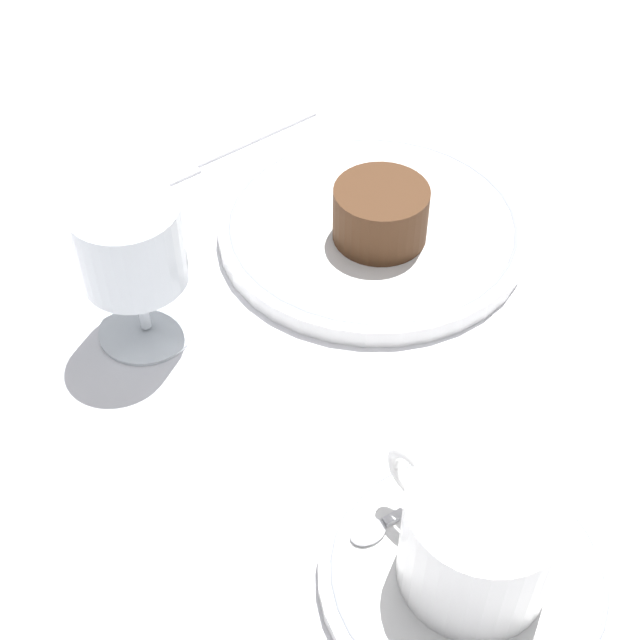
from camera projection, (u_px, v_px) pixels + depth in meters
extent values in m
plane|color=white|center=(388.00, 270.00, 0.66)|extent=(3.00, 3.00, 0.00)
cylinder|color=white|center=(372.00, 229.00, 0.68)|extent=(0.24, 0.24, 0.01)
torus|color=#999EA8|center=(373.00, 223.00, 0.68)|extent=(0.22, 0.22, 0.00)
cylinder|color=white|center=(467.00, 574.00, 0.48)|extent=(0.16, 0.16, 0.01)
torus|color=#999EA8|center=(468.00, 571.00, 0.48)|extent=(0.15, 0.15, 0.00)
cylinder|color=white|center=(479.00, 539.00, 0.45)|extent=(0.08, 0.08, 0.07)
cylinder|color=brown|center=(480.00, 535.00, 0.45)|extent=(0.07, 0.07, 0.05)
torus|color=white|center=(411.00, 474.00, 0.48)|extent=(0.04, 0.01, 0.04)
cube|color=silver|center=(448.00, 487.00, 0.51)|extent=(0.02, 0.09, 0.00)
ellipsoid|color=silver|center=(368.00, 532.00, 0.49)|extent=(0.02, 0.02, 0.00)
cylinder|color=silver|center=(147.00, 328.00, 0.62)|extent=(0.07, 0.07, 0.01)
cylinder|color=silver|center=(142.00, 302.00, 0.60)|extent=(0.01, 0.01, 0.05)
cylinder|color=silver|center=(130.00, 244.00, 0.56)|extent=(0.07, 0.07, 0.06)
cylinder|color=#470A14|center=(132.00, 257.00, 0.57)|extent=(0.06, 0.06, 0.03)
cube|color=silver|center=(256.00, 137.00, 0.78)|extent=(0.01, 0.13, 0.01)
cube|color=silver|center=(169.00, 175.00, 0.74)|extent=(0.02, 0.05, 0.01)
cylinder|color=#4C2D19|center=(381.00, 214.00, 0.65)|extent=(0.07, 0.07, 0.04)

